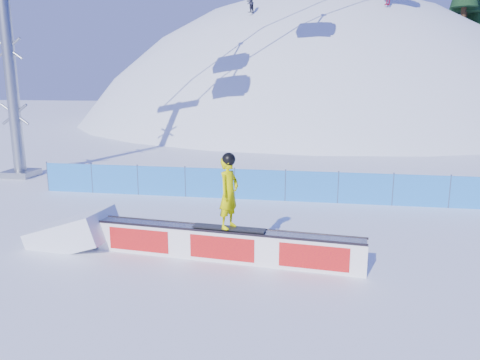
# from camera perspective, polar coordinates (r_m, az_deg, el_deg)

# --- Properties ---
(ground) EXTENTS (160.00, 160.00, 0.00)m
(ground) POSITION_cam_1_polar(r_m,az_deg,el_deg) (13.94, 8.27, -7.40)
(ground) COLOR white
(ground) RESTS_ON ground
(snow_hill) EXTENTS (64.00, 64.00, 64.00)m
(snow_hill) POSITION_cam_1_polar(r_m,az_deg,el_deg) (59.61, 8.82, -10.19)
(snow_hill) COLOR white
(snow_hill) RESTS_ON ground
(safety_fence) EXTENTS (22.05, 0.05, 1.30)m
(safety_fence) POSITION_cam_1_polar(r_m,az_deg,el_deg) (18.10, 8.70, -0.82)
(safety_fence) COLOR blue
(safety_fence) RESTS_ON ground
(rail_box) EXTENTS (7.24, 1.21, 0.87)m
(rail_box) POSITION_cam_1_polar(r_m,az_deg,el_deg) (12.31, -1.91, -7.86)
(rail_box) COLOR white
(rail_box) RESTS_ON ground
(snow_ramp) EXTENTS (2.51, 1.71, 1.48)m
(snow_ramp) POSITION_cam_1_polar(r_m,az_deg,el_deg) (14.37, -19.52, -7.38)
(snow_ramp) COLOR white
(snow_ramp) RESTS_ON ground
(snowboarder) EXTENTS (1.93, 0.79, 1.99)m
(snowboarder) POSITION_cam_1_polar(r_m,az_deg,el_deg) (11.86, -1.38, -1.47)
(snowboarder) COLOR black
(snowboarder) RESTS_ON rail_box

